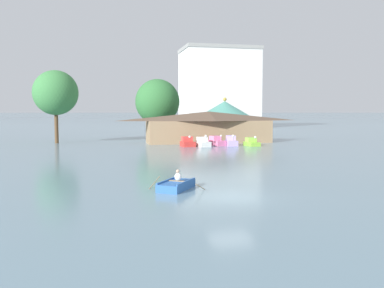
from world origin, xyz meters
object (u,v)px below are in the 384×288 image
(pedal_boat_red, at_px, (188,143))
(green_roof_pavilion, at_px, (225,116))
(pedal_boat_lavender, at_px, (231,142))
(pedal_boat_lime, at_px, (252,143))
(shoreline_tree_tall_left, at_px, (56,93))
(shoreline_tree_mid, at_px, (157,102))
(rowboat_with_rower, at_px, (176,185))
(pedal_boat_white, at_px, (203,143))
(pedal_boat_pink, at_px, (216,142))
(boathouse, at_px, (209,126))
(background_building_block, at_px, (219,88))

(pedal_boat_red, height_order, green_roof_pavilion, green_roof_pavilion)
(green_roof_pavilion, bearing_deg, pedal_boat_lavender, -104.36)
(pedal_boat_lavender, xyz_separation_m, pedal_boat_lime, (2.79, -0.79, -0.12))
(pedal_boat_lime, bearing_deg, green_roof_pavilion, 169.16)
(shoreline_tree_tall_left, relative_size, shoreline_tree_mid, 1.06)
(rowboat_with_rower, relative_size, shoreline_tree_mid, 0.37)
(pedal_boat_white, bearing_deg, shoreline_tree_mid, -176.08)
(pedal_boat_white, xyz_separation_m, pedal_boat_pink, (2.29, 1.22, 0.02))
(boathouse, distance_m, shoreline_tree_tall_left, 24.03)
(pedal_boat_lime, distance_m, shoreline_tree_mid, 21.08)
(pedal_boat_pink, relative_size, pedal_boat_lime, 1.16)
(rowboat_with_rower, height_order, boathouse, boathouse)
(pedal_boat_pink, xyz_separation_m, background_building_block, (18.29, 61.30, 11.11))
(green_roof_pavilion, distance_m, background_building_block, 45.82)
(pedal_boat_white, distance_m, pedal_boat_lavender, 4.24)
(pedal_boat_pink, bearing_deg, pedal_boat_white, -78.80)
(pedal_boat_red, xyz_separation_m, green_roof_pavilion, (11.05, 18.27, 3.37))
(pedal_boat_lavender, xyz_separation_m, boathouse, (-1.61, 6.28, 1.96))
(pedal_boat_white, relative_size, pedal_boat_pink, 0.80)
(rowboat_with_rower, relative_size, boathouse, 0.19)
(rowboat_with_rower, relative_size, pedal_boat_lime, 1.39)
(background_building_block, bearing_deg, boathouse, -107.77)
(pedal_boat_lavender, distance_m, green_roof_pavilion, 19.51)
(rowboat_with_rower, relative_size, pedal_boat_pink, 1.20)
(shoreline_tree_mid, bearing_deg, pedal_boat_white, -75.97)
(boathouse, height_order, green_roof_pavilion, green_roof_pavilion)
(pedal_boat_lavender, distance_m, boathouse, 6.78)
(pedal_boat_red, relative_size, pedal_boat_pink, 0.77)
(boathouse, bearing_deg, pedal_boat_white, -111.97)
(pedal_boat_red, relative_size, pedal_boat_lime, 0.90)
(rowboat_with_rower, xyz_separation_m, pedal_boat_pink, (11.70, 31.64, 0.27))
(pedal_boat_lime, height_order, boathouse, boathouse)
(green_roof_pavilion, xyz_separation_m, background_building_block, (11.57, 43.66, 7.74))
(rowboat_with_rower, bearing_deg, pedal_boat_lavender, -169.80)
(pedal_boat_pink, relative_size, pedal_boat_lavender, 1.31)
(pedal_boat_white, relative_size, green_roof_pavilion, 0.27)
(pedal_boat_red, bearing_deg, rowboat_with_rower, -17.45)
(green_roof_pavilion, bearing_deg, shoreline_tree_mid, -168.98)
(boathouse, xyz_separation_m, background_building_block, (17.95, 56.00, 9.11))
(pedal_boat_pink, bearing_deg, rowboat_with_rower, -37.05)
(pedal_boat_lavender, relative_size, boathouse, 0.12)
(shoreline_tree_mid, bearing_deg, pedal_boat_red, -82.66)
(rowboat_with_rower, height_order, green_roof_pavilion, green_roof_pavilion)
(pedal_boat_lavender, bearing_deg, green_roof_pavilion, 169.31)
(shoreline_tree_tall_left, bearing_deg, rowboat_with_rower, -74.84)
(pedal_boat_lime, bearing_deg, rowboat_with_rower, -33.83)
(boathouse, relative_size, shoreline_tree_tall_left, 1.86)
(pedal_boat_white, height_order, green_roof_pavilion, green_roof_pavilion)
(pedal_boat_pink, distance_m, pedal_boat_lime, 5.06)
(pedal_boat_lavender, bearing_deg, pedal_boat_lime, 77.94)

